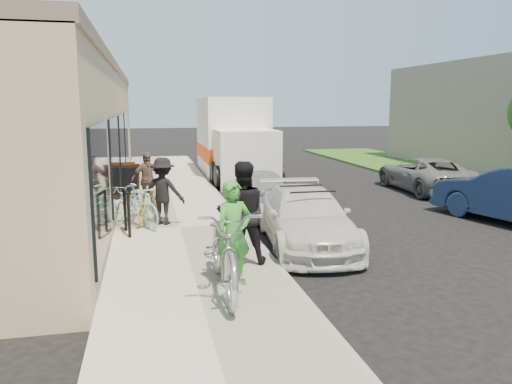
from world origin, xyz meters
TOP-DOWN VIEW (x-y plane):
  - ground at (0.00, 0.00)m, footprint 120.00×120.00m
  - sidewalk at (-2.00, 3.00)m, footprint 3.00×34.00m
  - curb at (-0.45, 3.00)m, footprint 0.12×34.00m
  - storefront at (-5.24, 7.99)m, footprint 3.60×20.00m
  - bike_rack at (-3.18, 2.59)m, footprint 0.17×0.69m
  - sandwich_board at (-3.32, 6.97)m, footprint 0.81×0.82m
  - sedan_white at (0.57, 1.35)m, footprint 2.15×4.39m
  - sedan_silver at (0.40, 4.62)m, footprint 1.69×3.72m
  - moving_truck at (0.92, 12.17)m, footprint 2.59×6.77m
  - far_car_gray at (6.86, 7.14)m, footprint 2.21×4.44m
  - tandem_bike at (-1.59, -1.29)m, footprint 0.97×2.60m
  - woman_rider at (-1.41, -1.07)m, footprint 0.71×0.58m
  - man_standing at (-1.07, 0.01)m, footprint 0.94×0.75m
  - cruiser_bike_a at (-2.91, 3.25)m, footprint 1.24×1.69m
  - cruiser_bike_b at (-3.12, 4.10)m, footprint 1.35×1.91m
  - cruiser_bike_c at (-2.67, 3.64)m, footprint 0.97×1.59m
  - bystander_a at (-2.35, 3.40)m, footprint 1.20×0.97m
  - bystander_b at (-2.72, 5.57)m, footprint 0.99×0.66m

SIDE VIEW (x-z plane):
  - ground at x=0.00m, z-range 0.00..0.00m
  - curb at x=-0.45m, z-range 0.00..0.13m
  - sidewalk at x=-2.00m, z-range 0.00..0.15m
  - far_car_gray at x=6.86m, z-range 0.00..1.21m
  - cruiser_bike_c at x=-2.67m, z-range 0.15..1.07m
  - sedan_white at x=0.57m, z-range -0.02..1.25m
  - sedan_silver at x=0.40m, z-range 0.00..1.24m
  - cruiser_bike_b at x=-3.12m, z-range 0.15..1.11m
  - cruiser_bike_a at x=-2.91m, z-range 0.15..1.16m
  - sandwich_board at x=-3.32m, z-range 0.16..1.26m
  - bike_rack at x=-3.18m, z-range 0.25..1.24m
  - tandem_bike at x=-1.59m, z-range 0.15..1.50m
  - bystander_b at x=-2.72m, z-range 0.15..1.71m
  - bystander_a at x=-2.35m, z-range 0.15..1.77m
  - woman_rider at x=-1.41m, z-range 0.15..1.84m
  - man_standing at x=-1.07m, z-range 0.15..2.02m
  - moving_truck at x=0.92m, z-range -0.19..3.13m
  - storefront at x=-5.24m, z-range 0.01..4.24m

